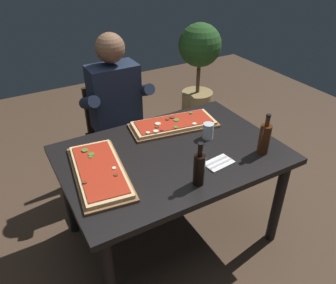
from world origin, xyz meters
TOP-DOWN VIEW (x-y plane):
  - ground_plane at (0.00, 0.00)m, footprint 6.40×6.40m
  - dining_table at (0.00, 0.00)m, footprint 1.40×0.96m
  - pizza_rectangular_front at (0.18, 0.28)m, footprint 0.66×0.35m
  - pizza_rectangular_left at (-0.48, 0.01)m, footprint 0.37×0.67m
  - wine_bottle_dark at (0.50, -0.28)m, footprint 0.07×0.07m
  - oil_bottle_amber at (-0.03, -0.34)m, footprint 0.07×0.07m
  - tumbler_near_camera at (0.30, 0.03)m, footprint 0.07×0.07m
  - napkin_cutlery_set at (0.19, -0.25)m, footprint 0.19×0.13m
  - diner_chair at (-0.07, 0.86)m, footprint 0.44×0.44m
  - seated_diner at (-0.07, 0.74)m, footprint 0.53×0.41m
  - potted_plant_corner at (1.27, 1.56)m, footprint 0.49×0.49m

SIDE VIEW (x-z plane):
  - ground_plane at x=0.00m, z-range 0.00..0.00m
  - diner_chair at x=-0.07m, z-range 0.05..0.92m
  - dining_table at x=0.00m, z-range 0.27..1.01m
  - potted_plant_corner at x=1.27m, z-range 0.12..1.22m
  - seated_diner at x=-0.07m, z-range 0.08..1.41m
  - napkin_cutlery_set at x=0.19m, z-range 0.74..0.75m
  - pizza_rectangular_left at x=-0.48m, z-range 0.73..0.78m
  - pizza_rectangular_front at x=0.18m, z-range 0.74..0.78m
  - tumbler_near_camera at x=0.30m, z-range 0.73..0.84m
  - oil_bottle_amber at x=-0.03m, z-range 0.71..0.98m
  - wine_bottle_dark at x=0.50m, z-range 0.71..0.98m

